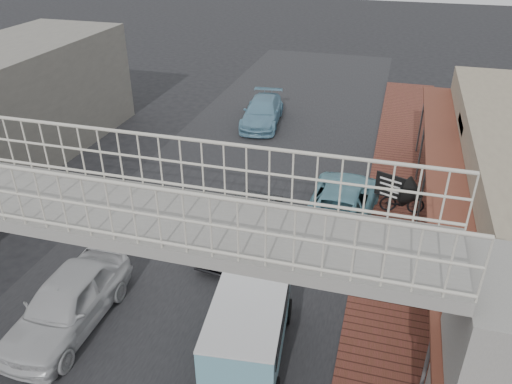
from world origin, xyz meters
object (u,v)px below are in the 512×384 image
Objects in this scene: motorcycle_near at (367,242)px; motorcycle_far at (402,201)px; white_hatchback at (67,302)px; angkot_van at (249,321)px; angkot_curb at (342,201)px; angkot_far at (262,112)px; dark_sedan at (242,228)px; arrow_sign at (412,194)px.

motorcycle_near is 3.23m from motorcycle_far.
white_hatchback is at bearing 128.47° from motorcycle_far.
angkot_curb is at bearing 73.06° from angkot_van.
angkot_far is at bearing -54.33° from angkot_curb.
white_hatchback is 6.01m from dark_sedan.
angkot_van reaches higher than motorcycle_far.
white_hatchback is 0.97× the size of angkot_far.
white_hatchback is at bearing 136.69° from motorcycle_near.
arrow_sign reaches higher than motorcycle_near.
angkot_far is at bearing 42.39° from motorcycle_near.
angkot_van is at bearing 165.54° from motorcycle_near.
white_hatchback is 1.11× the size of angkot_van.
angkot_van is at bearing -82.04° from angkot_far.
motorcycle_far is 3.17m from arrow_sign.
angkot_curb is 2.32m from motorcycle_far.
angkot_far is at bearing 148.29° from arrow_sign.
angkot_curb is 3.31m from arrow_sign.
angkot_van is 1.47× the size of arrow_sign.
angkot_van is 8.99m from motorcycle_far.
angkot_van reaches higher than angkot_far.
angkot_curb reaches higher than motorcycle_far.
motorcycle_near is (4.13, 0.50, -0.12)m from dark_sedan.
motorcycle_near is (7.58, 5.42, -0.20)m from white_hatchback.
dark_sedan is at bearing -148.71° from arrow_sign.
motorcycle_near is (6.45, -10.62, -0.10)m from angkot_far.
dark_sedan is 1.53× the size of arrow_sign.
angkot_van is at bearing -64.44° from dark_sedan.
dark_sedan is 5.00m from angkot_van.
arrow_sign is (1.17, 0.42, 1.76)m from motorcycle_near.
angkot_van is (3.97, -15.81, 0.54)m from angkot_far.
angkot_far is (-5.35, 8.42, -0.04)m from angkot_curb.
arrow_sign reaches higher than angkot_far.
white_hatchback reaches higher than motorcycle_far.
angkot_far reaches higher than motorcycle_near.
motorcycle_near is (2.48, 5.19, -0.64)m from angkot_van.
arrow_sign reaches higher than white_hatchback.
angkot_far reaches higher than motorcycle_far.
motorcycle_near is at bearing 13.02° from dark_sedan.
angkot_curb is at bearing 105.85° from motorcycle_far.
angkot_curb is at bearing -63.72° from angkot_far.
angkot_far is 1.68× the size of arrow_sign.
motorcycle_far is (2.15, 0.86, -0.12)m from angkot_curb.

